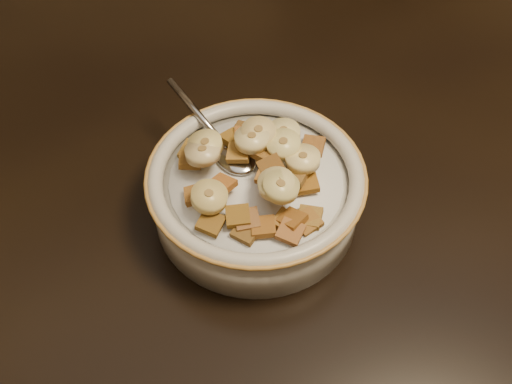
{
  "coord_description": "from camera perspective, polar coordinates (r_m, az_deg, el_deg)",
  "views": [
    {
      "loc": [
        -0.2,
        -0.35,
        1.23
      ],
      "look_at": [
        -0.17,
        0.01,
        0.78
      ],
      "focal_mm": 45.0,
      "sensor_mm": 36.0,
      "label": 1
    }
  ],
  "objects": [
    {
      "name": "spoon",
      "position": [
        0.58,
        -1.82,
        3.02
      ],
      "size": [
        0.05,
        0.06,
        0.01
      ],
      "primitive_type": "ellipsoid",
      "rotation": [
        0.0,
        0.0,
        3.7
      ],
      "color": "#A3A4A7",
      "rests_on": "cereal_bowl"
    },
    {
      "name": "cereal_square_5",
      "position": [
        0.54,
        2.05,
        -0.0
      ],
      "size": [
        0.03,
        0.03,
        0.01
      ],
      "primitive_type": "cube",
      "rotation": [
        0.1,
        0.12,
        2.44
      ],
      "color": "olive",
      "rests_on": "milk"
    },
    {
      "name": "banana_slice_6",
      "position": [
        0.57,
        -0.37,
        4.73
      ],
      "size": [
        0.04,
        0.04,
        0.01
      ],
      "primitive_type": "cylinder",
      "rotation": [
        0.02,
        0.07,
        2.29
      ],
      "color": "beige",
      "rests_on": "milk"
    },
    {
      "name": "cereal_square_25",
      "position": [
        0.57,
        -1.55,
        3.52
      ],
      "size": [
        0.02,
        0.02,
        0.01
      ],
      "primitive_type": "cube",
      "rotation": [
        -0.09,
        0.16,
        2.89
      ],
      "color": "#8E5D21",
      "rests_on": "milk"
    },
    {
      "name": "cereal_square_13",
      "position": [
        0.56,
        3.46,
        1.43
      ],
      "size": [
        0.03,
        0.03,
        0.01
      ],
      "primitive_type": "cube",
      "rotation": [
        -0.16,
        0.05,
        1.03
      ],
      "color": "brown",
      "rests_on": "milk"
    },
    {
      "name": "cereal_square_26",
      "position": [
        0.61,
        -1.1,
        5.43
      ],
      "size": [
        0.03,
        0.03,
        0.01
      ],
      "primitive_type": "cube",
      "rotation": [
        -0.09,
        -0.0,
        1.05
      ],
      "color": "brown",
      "rests_on": "milk"
    },
    {
      "name": "cereal_square_6",
      "position": [
        0.56,
        4.5,
        0.8
      ],
      "size": [
        0.02,
        0.02,
        0.01
      ],
      "primitive_type": "cube",
      "rotation": [
        -0.05,
        -0.04,
        1.63
      ],
      "color": "#875C17",
      "rests_on": "milk"
    },
    {
      "name": "cereal_square_16",
      "position": [
        0.54,
        3.21,
        -2.45
      ],
      "size": [
        0.03,
        0.03,
        0.01
      ],
      "primitive_type": "cube",
      "rotation": [
        -0.24,
        0.06,
        0.75
      ],
      "color": "brown",
      "rests_on": "milk"
    },
    {
      "name": "cereal_square_21",
      "position": [
        0.59,
        -5.72,
        3.61
      ],
      "size": [
        0.03,
        0.03,
        0.01
      ],
      "primitive_type": "cube",
      "rotation": [
        -0.19,
        -0.05,
        2.61
      ],
      "color": "olive",
      "rests_on": "milk"
    },
    {
      "name": "cereal_square_27",
      "position": [
        0.58,
        -5.88,
        2.81
      ],
      "size": [
        0.02,
        0.02,
        0.01
      ],
      "primitive_type": "cube",
      "rotation": [
        0.06,
        0.17,
        1.51
      ],
      "color": "brown",
      "rests_on": "milk"
    },
    {
      "name": "cereal_square_1",
      "position": [
        0.53,
        0.67,
        -3.11
      ],
      "size": [
        0.02,
        0.02,
        0.01
      ],
      "primitive_type": "cube",
      "rotation": [
        -0.09,
        0.06,
        1.53
      ],
      "color": "brown",
      "rests_on": "milk"
    },
    {
      "name": "banana_slice_1",
      "position": [
        0.53,
        -4.18,
        -0.42
      ],
      "size": [
        0.04,
        0.04,
        0.02
      ],
      "primitive_type": "cylinder",
      "rotation": [
        0.1,
        0.11,
        0.17
      ],
      "color": "#D5C672",
      "rests_on": "milk"
    },
    {
      "name": "banana_slice_2",
      "position": [
        0.53,
        2.21,
        0.45
      ],
      "size": [
        0.04,
        0.04,
        0.01
      ],
      "primitive_type": "cylinder",
      "rotation": [
        0.14,
        0.05,
        1.26
      ],
      "color": "#DDCB6A",
      "rests_on": "milk"
    },
    {
      "name": "cereal_square_2",
      "position": [
        0.59,
        -0.96,
        5.02
      ],
      "size": [
        0.02,
        0.02,
        0.01
      ],
      "primitive_type": "cube",
      "rotation": [
        -0.02,
        -0.03,
        3.07
      ],
      "color": "brown",
      "rests_on": "milk"
    },
    {
      "name": "cereal_square_23",
      "position": [
        0.53,
        -0.77,
        -2.49
      ],
      "size": [
        0.02,
        0.02,
        0.01
      ],
      "primitive_type": "cube",
      "rotation": [
        -0.09,
        -0.11,
        1.63
      ],
      "color": "brown",
      "rests_on": "milk"
    },
    {
      "name": "chair",
      "position": [
        1.19,
        14.27,
        12.23
      ],
      "size": [
        0.58,
        0.58,
        1.04
      ],
      "primitive_type": "cube",
      "rotation": [
        0.0,
        0.0,
        0.3
      ],
      "color": "black",
      "rests_on": "floor"
    },
    {
      "name": "banana_slice_5",
      "position": [
        0.57,
        -4.54,
        4.18
      ],
      "size": [
        0.04,
        0.04,
        0.01
      ],
      "primitive_type": "cylinder",
      "rotation": [
        -0.1,
        -0.1,
        0.76
      ],
      "color": "#C7BC79",
      "rests_on": "milk"
    },
    {
      "name": "cereal_square_8",
      "position": [
        0.54,
        2.66,
        -2.66
      ],
      "size": [
        0.03,
        0.03,
        0.01
      ],
      "primitive_type": "cube",
      "rotation": [
        0.07,
        -0.17,
        2.49
      ],
      "color": "olive",
      "rests_on": "milk"
    },
    {
      "name": "banana_slice_4",
      "position": [
        0.53,
        1.82,
        0.71
      ],
      "size": [
        0.03,
        0.03,
        0.01
      ],
      "primitive_type": "cylinder",
      "rotation": [
        -0.03,
        0.1,
        3.05
      ],
      "color": "beige",
      "rests_on": "milk"
    },
    {
      "name": "cereal_square_24",
      "position": [
        0.53,
        3.08,
        -3.56
      ],
      "size": [
        0.03,
        0.03,
        0.01
      ],
      "primitive_type": "cube",
      "rotation": [
        -0.11,
        -0.08,
        2.61
      ],
      "color": "brown",
      "rests_on": "milk"
    },
    {
      "name": "cereal_square_18",
      "position": [
        0.55,
        1.18,
        1.53
      ],
      "size": [
        0.03,
        0.03,
        0.01
      ],
      "primitive_type": "cube",
      "rotation": [
        -0.02,
        -0.11,
        1.12
      ],
      "color": "olive",
      "rests_on": "milk"
    },
    {
      "name": "cereal_square_4",
      "position": [
        0.54,
        4.61,
        -2.65
      ],
      "size": [
        0.03,
        0.03,
        0.01
      ],
      "primitive_type": "cube",
      "rotation": [
        0.13,
        -0.17,
        0.5
      ],
      "color": "brown",
      "rests_on": "milk"
    },
    {
      "name": "cereal_square_10",
      "position": [
        0.54,
        4.78,
        -2.24
      ],
      "size": [
        0.03,
        0.03,
        0.01
      ],
      "primitive_type": "cube",
      "rotation": [
        -0.09,
        0.09,
        2.77
      ],
      "color": "olive",
      "rests_on": "milk"
    },
    {
      "name": "cereal_square_3",
      "position": [
        0.53,
        -0.87,
        -3.54
      ],
      "size": [
        0.03,
        0.03,
        0.01
      ],
      "primitive_type": "cube",
      "rotation": [
        -0.06,
        -0.08,
        0.89
      ],
      "color": "brown",
      "rests_on": "milk"
    },
    {
      "name": "table",
      "position": [
        0.65,
        14.86,
        -2.39
      ],
      "size": [
        1.42,
        0.94,
        0.04
      ],
      "primitive_type": "cube",
      "rotation": [
        0.0,
        0.0,
        -0.03
      ],
      "color": "black",
      "rests_on": "floor"
    },
    {
      "name": "banana_slice_7",
      "position": [
        0.57,
        0.22,
        5.31
      ],
      "size": [
        0.03,
        0.04,
        0.01
      ],
      "primitive_type": "cylinder",
      "rotation": [
        0.09,
        -0.03,
        0.12
      ],
      "color": "#E1C16E",
      "rests_on": "milk"
    },
    {
      "name": "cereal_bowl",
      "position": [
        0.59,
        -0.0,
        -0.46
      ],
      "size": [
        0.19,
        0.19,
        0.05
      ],
      "primitive_type": "cylinder",
      "color": "#BBB6AE",
      "rests_on": "table"
    },
    {
      "name": "milk",
      "position": [
        0.57,
        -0.0,
        0.96
      ],
      "size": [
        0.16,
        0.16,
        0.0
      ],
      "primitive_type": "cylinder",
      "color": "white",
      "rests_on": "cereal_bowl"
    },
    {
      "name": "cereal_square_19",
      "position": [
        0.55,
        -3.07,
        0.69
      ],
      "size": [
        0.03,
        0.03,
        0.01
      ],
      "primitive_type": "cube",
      "rotation": [
        0.16,
        0.17,
        2.39
      ],
      "color": "#9D511E",
      "rests_on": "milk"
    },
    {
      "name": "cereal_square_9",
      "position": [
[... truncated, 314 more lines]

